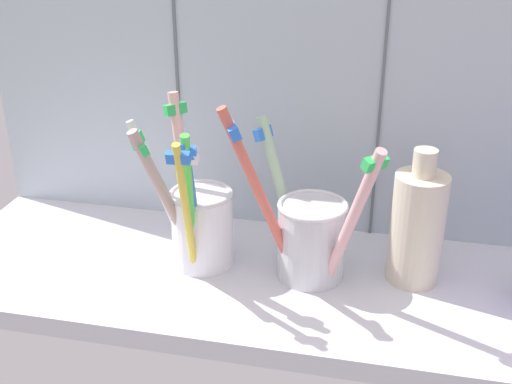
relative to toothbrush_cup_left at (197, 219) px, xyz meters
The scene contains 5 objects.
counter_slab 8.40cm from the toothbrush_cup_left, ahead, with size 64.00×22.00×2.00cm, color silver.
tile_wall_back 19.98cm from the toothbrush_cup_left, 62.85° to the left, with size 64.00×2.20×45.00cm.
toothbrush_cup_left is the anchor object (origin of this frame).
toothbrush_cup_right 11.05cm from the toothbrush_cup_left, ahead, with size 14.77×11.02×18.02cm.
ceramic_vase 21.03cm from the toothbrush_cup_left, ahead, with size 5.03×5.03×13.41cm.
Camera 1 is at (12.03, -53.71, 36.91)cm, focal length 46.20 mm.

